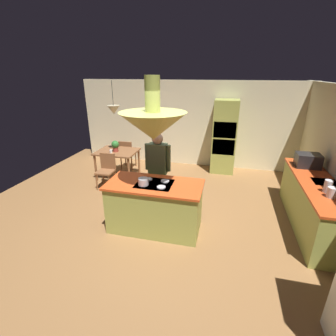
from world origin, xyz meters
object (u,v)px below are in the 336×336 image
(oven_tower, at_px, (224,137))
(canister_sugar, at_px, (328,186))
(kitchen_island, at_px, (155,206))
(cooking_pot_on_cooktop, at_px, (143,182))
(potted_plant_on_table, at_px, (115,146))
(chair_facing_island, at_px, (107,168))
(microwave_on_counter, at_px, (308,160))
(chair_by_back_wall, at_px, (127,153))
(person_at_island, at_px, (158,167))
(dining_table, at_px, (117,154))
(canister_flour, at_px, (332,192))
(cup_on_table, at_px, (111,152))

(oven_tower, bearing_deg, canister_sugar, -58.95)
(kitchen_island, xyz_separation_m, cooking_pot_on_cooktop, (-0.16, -0.13, 0.54))
(kitchen_island, relative_size, potted_plant_on_table, 5.69)
(chair_facing_island, xyz_separation_m, microwave_on_counter, (4.54, 0.11, 0.56))
(canister_sugar, bearing_deg, chair_by_back_wall, 152.06)
(person_at_island, bearing_deg, dining_table, 138.00)
(kitchen_island, relative_size, chair_by_back_wall, 1.96)
(chair_facing_island, xyz_separation_m, canister_flour, (4.54, -1.27, 0.50))
(dining_table, xyz_separation_m, microwave_on_counter, (4.54, -0.55, 0.40))
(dining_table, relative_size, cooking_pot_on_cooktop, 5.96)
(potted_plant_on_table, distance_m, canister_sugar, 4.85)
(dining_table, distance_m, potted_plant_on_table, 0.28)
(oven_tower, bearing_deg, chair_facing_island, -147.21)
(person_at_island, relative_size, canister_flour, 9.70)
(canister_flour, relative_size, cooking_pot_on_cooktop, 0.96)
(cup_on_table, distance_m, microwave_on_counter, 4.63)
(dining_table, relative_size, cup_on_table, 11.92)
(dining_table, distance_m, chair_facing_island, 0.68)
(dining_table, bearing_deg, canister_sugar, -21.05)
(canister_sugar, bearing_deg, cooking_pot_on_cooktop, -170.86)
(canister_sugar, relative_size, cooking_pot_on_cooktop, 1.20)
(cup_on_table, bearing_deg, canister_flour, -20.33)
(chair_facing_island, xyz_separation_m, chair_by_back_wall, (0.00, 1.32, 0.00))
(cup_on_table, bearing_deg, dining_table, 72.64)
(chair_by_back_wall, distance_m, cup_on_table, 0.93)
(potted_plant_on_table, relative_size, cup_on_table, 3.33)
(oven_tower, distance_m, cooking_pot_on_cooktop, 3.60)
(kitchen_island, height_order, canister_sugar, canister_sugar)
(person_at_island, distance_m, cup_on_table, 2.03)
(kitchen_island, bearing_deg, dining_table, 128.99)
(dining_table, relative_size, potted_plant_on_table, 3.57)
(cooking_pot_on_cooktop, bearing_deg, canister_sugar, 9.14)
(cup_on_table, relative_size, canister_sugar, 0.42)
(canister_sugar, bearing_deg, oven_tower, 121.05)
(kitchen_island, height_order, cup_on_table, kitchen_island)
(oven_tower, height_order, canister_flour, oven_tower)
(canister_flour, relative_size, microwave_on_counter, 0.37)
(person_at_island, xyz_separation_m, cup_on_table, (-1.64, 1.19, -0.15))
(oven_tower, height_order, cooking_pot_on_cooktop, oven_tower)
(dining_table, xyz_separation_m, chair_facing_island, (0.00, -0.66, -0.15))
(canister_flour, distance_m, canister_sugar, 0.18)
(person_at_island, height_order, cooking_pot_on_cooktop, person_at_island)
(oven_tower, bearing_deg, canister_flour, -60.46)
(cooking_pot_on_cooktop, bearing_deg, microwave_on_counter, 29.29)
(oven_tower, bearing_deg, cup_on_table, -154.59)
(chair_facing_island, distance_m, microwave_on_counter, 4.58)
(kitchen_island, bearing_deg, person_at_island, 100.95)
(kitchen_island, relative_size, canister_sugar, 7.93)
(kitchen_island, bearing_deg, canister_flour, 3.48)
(microwave_on_counter, bearing_deg, cooking_pot_on_cooktop, -150.71)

